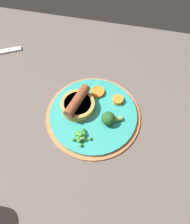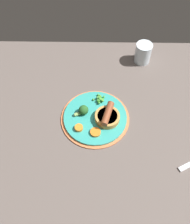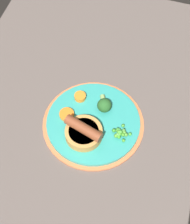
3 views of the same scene
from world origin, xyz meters
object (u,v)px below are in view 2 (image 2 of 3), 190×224
carrot_slice_1 (95,132)px  pea_pile (100,99)px  dinner_plate (95,118)px  carrot_slice_0 (79,128)px  sausage_pudding (107,116)px  drinking_glass (143,53)px  broccoli_floret_near (83,110)px

carrot_slice_1 → pea_pile: bearing=-95.8°
pea_pile → carrot_slice_1: bearing=84.2°
dinner_plate → carrot_slice_0: (5.74, 5.31, 1.47)cm
pea_pile → carrot_slice_1: 14.30cm
sausage_pudding → drinking_glass: drinking_glass is taller
carrot_slice_1 → sausage_pudding: bearing=-125.7°
carrot_slice_0 → drinking_glass: 44.06cm
pea_pile → drinking_glass: (-18.30, -23.09, 2.00)cm
dinner_plate → carrot_slice_1: (-0.19, 6.88, 1.30)cm
broccoli_floret_near → carrot_slice_0: (1.27, 6.81, -1.08)cm
dinner_plate → broccoli_floret_near: (4.47, -1.50, 2.55)cm
dinner_plate → sausage_pudding: bearing=166.6°
carrot_slice_0 → carrot_slice_1: size_ratio=0.80×
dinner_plate → carrot_slice_0: size_ratio=8.61×
pea_pile → dinner_plate: bearing=77.5°
dinner_plate → sausage_pudding: 5.21cm
broccoli_floret_near → dinner_plate: bearing=-42.7°
sausage_pudding → broccoli_floret_near: 9.21cm
pea_pile → carrot_slice_1: size_ratio=1.32×
sausage_pudding → broccoli_floret_near: size_ratio=1.80×
drinking_glass → pea_pile: bearing=51.6°
pea_pile → carrot_slice_1: (1.44, 14.22, -0.56)cm
dinner_plate → carrot_slice_0: 7.95cm
sausage_pudding → carrot_slice_1: sausage_pudding is taller
sausage_pudding → pea_pile: size_ratio=2.01×
broccoli_floret_near → drinking_glass: bearing=25.7°
pea_pile → carrot_slice_0: (7.37, 12.64, -0.39)cm
sausage_pudding → drinking_glass: (-15.55, -31.47, 1.26)cm
pea_pile → broccoli_floret_near: (6.10, 5.84, 0.69)cm
carrot_slice_0 → pea_pile: bearing=-120.2°
dinner_plate → carrot_slice_0: bearing=42.8°
carrot_slice_0 → broccoli_floret_near: bearing=-100.6°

